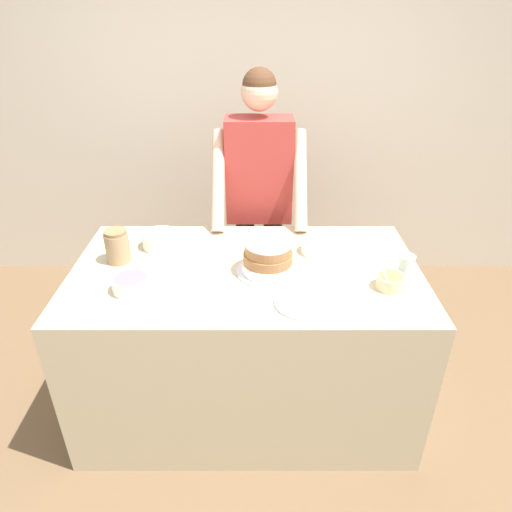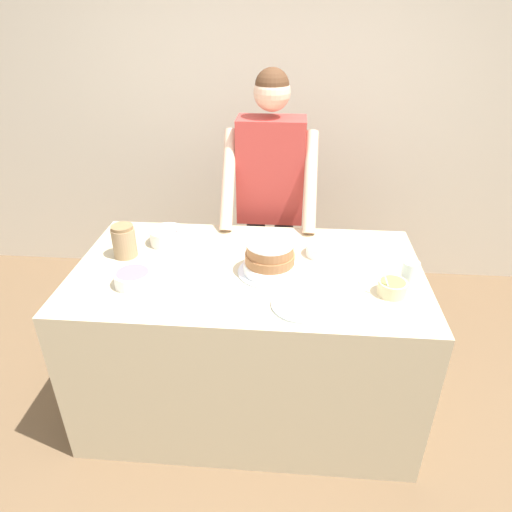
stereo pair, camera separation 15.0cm
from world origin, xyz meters
name	(u,v)px [view 1 (the left image)]	position (x,y,z in m)	size (l,w,h in m)	color
ground_plane	(247,471)	(0.00, 0.00, 0.00)	(14.00, 14.00, 0.00)	brown
wall_back	(251,118)	(0.00, 2.07, 1.30)	(10.00, 0.05, 2.60)	beige
counter	(248,339)	(0.00, 0.49, 0.45)	(1.75, 0.98, 0.91)	#C6B793
person_baker	(261,186)	(0.07, 1.23, 1.07)	(0.56, 0.49, 1.76)	#2D2D38
cake	(270,259)	(0.11, 0.46, 0.98)	(0.32, 0.32, 0.17)	silver
frosting_bowl_olive	(392,281)	(0.68, 0.31, 0.94)	(0.13, 0.13, 0.14)	beige
frosting_bowl_pink	(162,239)	(-0.47, 0.73, 0.95)	(0.19, 0.19, 0.14)	white
frosting_bowl_purple	(133,283)	(-0.53, 0.30, 0.94)	(0.18, 0.18, 0.07)	white
frosting_bowl_white	(318,247)	(0.37, 0.66, 0.94)	(0.16, 0.16, 0.06)	white
drinking_glass	(407,268)	(0.77, 0.40, 0.97)	(0.08, 0.08, 0.13)	silver
ceramic_plate	(306,302)	(0.27, 0.19, 0.91)	(0.28, 0.28, 0.01)	silver
stoneware_jar	(119,246)	(-0.66, 0.57, 0.99)	(0.12, 0.12, 0.17)	#9E7F5B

